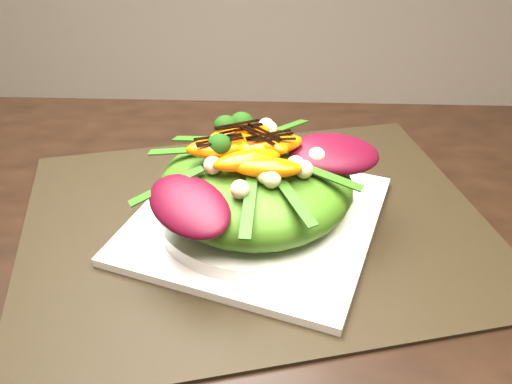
{
  "coord_description": "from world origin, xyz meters",
  "views": [
    {
      "loc": [
        0.12,
        -0.36,
        1.13
      ],
      "look_at": [
        0.1,
        0.12,
        0.8
      ],
      "focal_mm": 38.0,
      "sensor_mm": 36.0,
      "label": 1
    }
  ],
  "objects_px": {
    "lettuce_mound": "(256,184)",
    "orange_segment": "(248,135)",
    "plate_base": "(256,218)",
    "salad_bowl": "(256,209)",
    "placemat": "(256,223)",
    "dining_table": "(150,315)"
  },
  "relations": [
    {
      "from": "dining_table",
      "to": "salad_bowl",
      "type": "bearing_deg",
      "value": 50.74
    },
    {
      "from": "orange_segment",
      "to": "dining_table",
      "type": "bearing_deg",
      "value": -120.58
    },
    {
      "from": "plate_base",
      "to": "salad_bowl",
      "type": "distance_m",
      "value": 0.01
    },
    {
      "from": "plate_base",
      "to": "lettuce_mound",
      "type": "bearing_deg",
      "value": 90.0
    },
    {
      "from": "dining_table",
      "to": "lettuce_mound",
      "type": "distance_m",
      "value": 0.17
    },
    {
      "from": "plate_base",
      "to": "salad_bowl",
      "type": "xyz_separation_m",
      "value": [
        0.0,
        0.0,
        0.01
      ]
    },
    {
      "from": "dining_table",
      "to": "lettuce_mound",
      "type": "height_order",
      "value": "dining_table"
    },
    {
      "from": "lettuce_mound",
      "to": "dining_table",
      "type": "bearing_deg",
      "value": -129.26
    },
    {
      "from": "plate_base",
      "to": "orange_segment",
      "type": "relative_size",
      "value": 3.7
    },
    {
      "from": "plate_base",
      "to": "lettuce_mound",
      "type": "xyz_separation_m",
      "value": [
        0.0,
        0.0,
        0.05
      ]
    },
    {
      "from": "dining_table",
      "to": "lettuce_mound",
      "type": "bearing_deg",
      "value": 50.74
    },
    {
      "from": "dining_table",
      "to": "plate_base",
      "type": "relative_size",
      "value": 6.21
    },
    {
      "from": "orange_segment",
      "to": "lettuce_mound",
      "type": "bearing_deg",
      "value": -72.58
    },
    {
      "from": "salad_bowl",
      "to": "orange_segment",
      "type": "height_order",
      "value": "orange_segment"
    },
    {
      "from": "placemat",
      "to": "orange_segment",
      "type": "relative_size",
      "value": 7.39
    },
    {
      "from": "placemat",
      "to": "plate_base",
      "type": "relative_size",
      "value": 2.0
    },
    {
      "from": "placemat",
      "to": "plate_base",
      "type": "xyz_separation_m",
      "value": [
        0.0,
        0.0,
        0.01
      ]
    },
    {
      "from": "plate_base",
      "to": "salad_bowl",
      "type": "bearing_deg",
      "value": 90.0
    },
    {
      "from": "salad_bowl",
      "to": "orange_segment",
      "type": "relative_size",
      "value": 3.17
    },
    {
      "from": "lettuce_mound",
      "to": "orange_segment",
      "type": "xyz_separation_m",
      "value": [
        -0.01,
        0.03,
        0.04
      ]
    },
    {
      "from": "dining_table",
      "to": "plate_base",
      "type": "xyz_separation_m",
      "value": [
        0.1,
        0.12,
        0.03
      ]
    },
    {
      "from": "placemat",
      "to": "orange_segment",
      "type": "bearing_deg",
      "value": 107.42
    }
  ]
}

